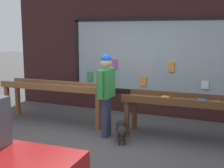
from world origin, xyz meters
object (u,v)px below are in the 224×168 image
Objects in this scene: display_table_left at (54,90)px; small_dog at (121,129)px; person_browsing at (106,89)px; display_table_right at (190,105)px.

display_table_left is 2.15m from small_dog.
small_dog is at bearing -18.66° from display_table_left.
person_browsing is at bearing 39.68° from small_dog.
person_browsing reaches higher than display_table_left.
display_table_left reaches higher than small_dog.
display_table_left reaches higher than display_table_right.
small_dog is (0.41, -0.19, -0.74)m from person_browsing.
person_browsing is at bearing -163.36° from display_table_right.
person_browsing is (-1.59, -0.47, 0.28)m from display_table_right.
display_table_right is at bearing -0.03° from display_table_left.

